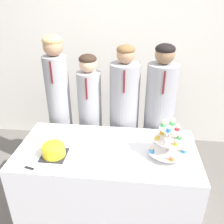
{
  "coord_description": "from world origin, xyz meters",
  "views": [
    {
      "loc": [
        0.23,
        -1.3,
        1.98
      ],
      "look_at": [
        0.04,
        0.42,
        1.11
      ],
      "focal_mm": 38.0,
      "sensor_mm": 36.0,
      "label": 1
    }
  ],
  "objects_px": {
    "cupcake_stand": "(168,140)",
    "student_1": "(91,122)",
    "cake_knife": "(35,170)",
    "round_cake": "(53,149)",
    "student_2": "(124,121)",
    "student_3": "(158,122)",
    "student_0": "(60,112)"
  },
  "relations": [
    {
      "from": "cupcake_stand",
      "to": "student_0",
      "type": "bearing_deg",
      "value": 151.36
    },
    {
      "from": "student_0",
      "to": "student_3",
      "type": "bearing_deg",
      "value": 0.0
    },
    {
      "from": "student_3",
      "to": "cupcake_stand",
      "type": "bearing_deg",
      "value": -87.28
    },
    {
      "from": "student_1",
      "to": "cake_knife",
      "type": "bearing_deg",
      "value": -106.21
    },
    {
      "from": "student_0",
      "to": "student_2",
      "type": "xyz_separation_m",
      "value": [
        0.71,
        0.0,
        -0.08
      ]
    },
    {
      "from": "cake_knife",
      "to": "student_1",
      "type": "bearing_deg",
      "value": 87.92
    },
    {
      "from": "cake_knife",
      "to": "student_2",
      "type": "bearing_deg",
      "value": 69.12
    },
    {
      "from": "student_1",
      "to": "student_3",
      "type": "relative_size",
      "value": 0.93
    },
    {
      "from": "cake_knife",
      "to": "student_2",
      "type": "xyz_separation_m",
      "value": [
        0.63,
        0.9,
        -0.04
      ]
    },
    {
      "from": "cupcake_stand",
      "to": "cake_knife",
      "type": "bearing_deg",
      "value": -163.71
    },
    {
      "from": "student_2",
      "to": "cake_knife",
      "type": "bearing_deg",
      "value": -125.01
    },
    {
      "from": "cupcake_stand",
      "to": "student_2",
      "type": "bearing_deg",
      "value": 123.28
    },
    {
      "from": "round_cake",
      "to": "student_0",
      "type": "height_order",
      "value": "student_0"
    },
    {
      "from": "cake_knife",
      "to": "round_cake",
      "type": "bearing_deg",
      "value": 78.52
    },
    {
      "from": "round_cake",
      "to": "student_1",
      "type": "bearing_deg",
      "value": 76.52
    },
    {
      "from": "round_cake",
      "to": "student_3",
      "type": "xyz_separation_m",
      "value": [
        0.91,
        0.71,
        -0.08
      ]
    },
    {
      "from": "round_cake",
      "to": "student_3",
      "type": "bearing_deg",
      "value": 38.08
    },
    {
      "from": "round_cake",
      "to": "cupcake_stand",
      "type": "distance_m",
      "value": 0.94
    },
    {
      "from": "round_cake",
      "to": "cake_knife",
      "type": "xyz_separation_m",
      "value": [
        -0.09,
        -0.19,
        -0.06
      ]
    },
    {
      "from": "student_3",
      "to": "student_2",
      "type": "bearing_deg",
      "value": -180.0
    },
    {
      "from": "round_cake",
      "to": "student_3",
      "type": "distance_m",
      "value": 1.15
    },
    {
      "from": "student_0",
      "to": "student_1",
      "type": "distance_m",
      "value": 0.35
    },
    {
      "from": "cupcake_stand",
      "to": "student_1",
      "type": "distance_m",
      "value": 0.99
    },
    {
      "from": "student_0",
      "to": "round_cake",
      "type": "bearing_deg",
      "value": -76.77
    },
    {
      "from": "round_cake",
      "to": "cake_knife",
      "type": "height_order",
      "value": "round_cake"
    },
    {
      "from": "student_1",
      "to": "student_0",
      "type": "bearing_deg",
      "value": 180.0
    },
    {
      "from": "student_2",
      "to": "student_3",
      "type": "bearing_deg",
      "value": 0.0
    },
    {
      "from": "cake_knife",
      "to": "student_0",
      "type": "relative_size",
      "value": 0.16
    },
    {
      "from": "round_cake",
      "to": "student_2",
      "type": "distance_m",
      "value": 0.9
    },
    {
      "from": "student_1",
      "to": "cupcake_stand",
      "type": "bearing_deg",
      "value": -38.21
    },
    {
      "from": "round_cake",
      "to": "cake_knife",
      "type": "bearing_deg",
      "value": -115.61
    },
    {
      "from": "cake_knife",
      "to": "cupcake_stand",
      "type": "height_order",
      "value": "cupcake_stand"
    }
  ]
}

